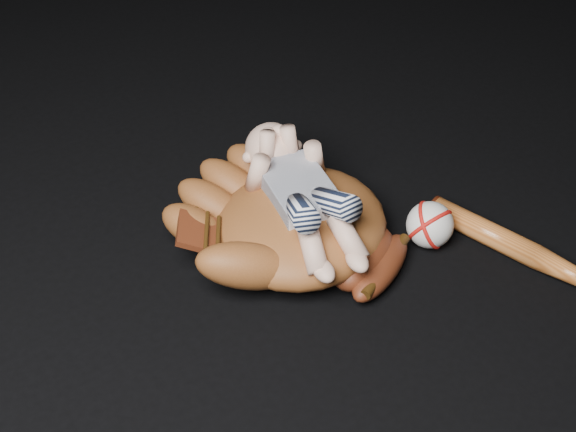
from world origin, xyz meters
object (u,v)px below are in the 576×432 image
at_px(newborn_baby, 305,194).
at_px(baseball_glove, 301,218).
at_px(baseball, 430,225).
at_px(baseball_bat, 550,264).

bearing_deg(newborn_baby, baseball_glove, 143.12).
bearing_deg(baseball_glove, newborn_baby, -74.44).
relative_size(baseball_glove, baseball, 5.32).
distance_m(baseball_bat, baseball, 0.21).
xyz_separation_m(newborn_baby, baseball, (0.19, -0.12, -0.08)).
bearing_deg(baseball, baseball_glove, 146.72).
relative_size(newborn_baby, baseball, 4.32).
bearing_deg(baseball_glove, baseball, -56.54).
relative_size(baseball_glove, baseball_bat, 0.97).
bearing_deg(baseball_glove, baseball_bat, -68.43).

